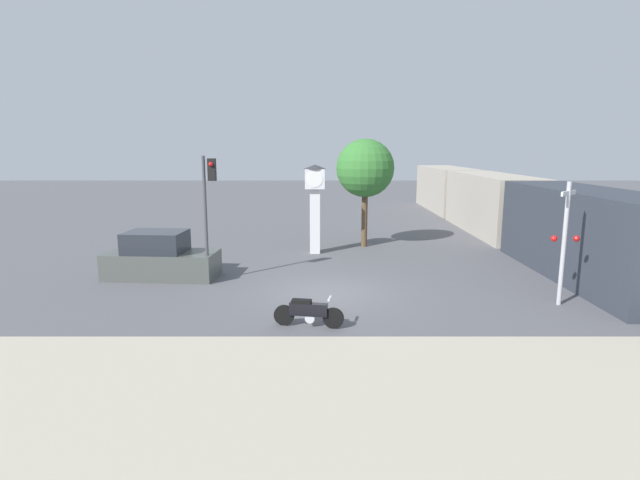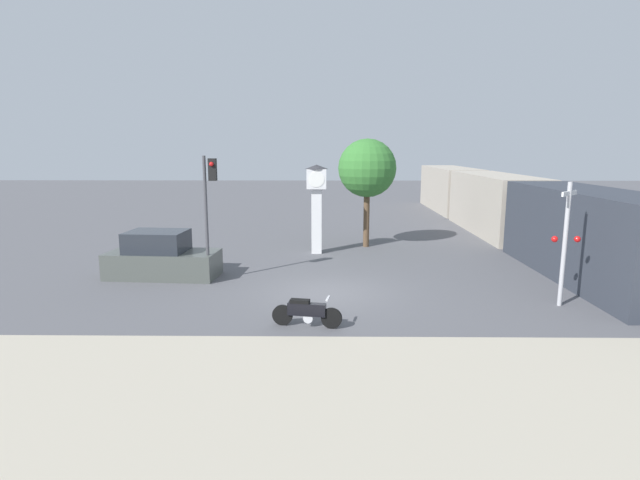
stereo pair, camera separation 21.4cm
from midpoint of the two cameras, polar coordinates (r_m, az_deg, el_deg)
ground_plane at (r=17.36m, az=0.43°, el=-6.05°), size 120.00×120.00×0.00m
sidewalk_strip at (r=10.52m, az=0.71°, el=-17.22°), size 36.00×6.00×0.10m
motorcycle at (r=14.07m, az=-1.75°, el=-8.25°), size 1.98×0.54×0.88m
clock_tower at (r=23.41m, az=-0.81°, el=5.19°), size 1.08×1.08×4.18m
freight_train at (r=31.22m, az=18.87°, el=3.98°), size 2.80×31.73×3.40m
traffic_light at (r=18.72m, az=-12.91°, el=4.85°), size 0.50×0.35×4.67m
railroad_crossing_signal at (r=17.31m, az=25.88°, el=0.11°), size 0.90×0.82×3.92m
street_tree at (r=25.01m, az=4.99°, el=8.13°), size 2.88×2.88×5.39m
parked_car at (r=20.20m, az=-18.02°, el=-2.00°), size 4.32×2.10×1.80m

